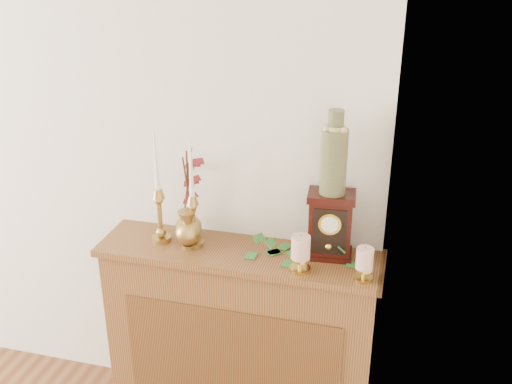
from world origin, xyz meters
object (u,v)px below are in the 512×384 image
(candlestick_center, at_px, (193,213))
(mantel_clock, at_px, (330,226))
(ginger_jar, at_px, (192,195))
(candlestick_left, at_px, (159,207))
(bud_vase, at_px, (188,230))
(ceramic_vase, at_px, (334,157))

(candlestick_center, relative_size, mantel_clock, 1.67)
(ginger_jar, bearing_deg, candlestick_center, -67.90)
(candlestick_left, xyz_separation_m, ginger_jar, (0.12, 0.09, 0.03))
(ginger_jar, distance_m, mantel_clock, 0.62)
(bud_vase, bearing_deg, candlestick_left, 166.27)
(mantel_clock, bearing_deg, bud_vase, -176.45)
(candlestick_center, height_order, ceramic_vase, ceramic_vase)
(candlestick_left, bearing_deg, bud_vase, -13.73)
(ginger_jar, bearing_deg, ceramic_vase, -2.63)
(candlestick_left, relative_size, candlestick_center, 1.06)
(bud_vase, height_order, ceramic_vase, ceramic_vase)
(candlestick_center, xyz_separation_m, ceramic_vase, (0.58, 0.06, 0.29))
(bud_vase, xyz_separation_m, ceramic_vase, (0.60, 0.09, 0.36))
(candlestick_center, bearing_deg, mantel_clock, 5.87)
(candlestick_left, height_order, candlestick_center, candlestick_left)
(bud_vase, distance_m, mantel_clock, 0.61)
(mantel_clock, distance_m, ceramic_vase, 0.30)
(ginger_jar, height_order, ceramic_vase, ceramic_vase)
(candlestick_center, xyz_separation_m, mantel_clock, (0.58, 0.06, -0.02))
(candlestick_center, relative_size, ceramic_vase, 1.40)
(candlestick_left, relative_size, ginger_jar, 1.16)
(candlestick_left, bearing_deg, ceramic_vase, 4.66)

